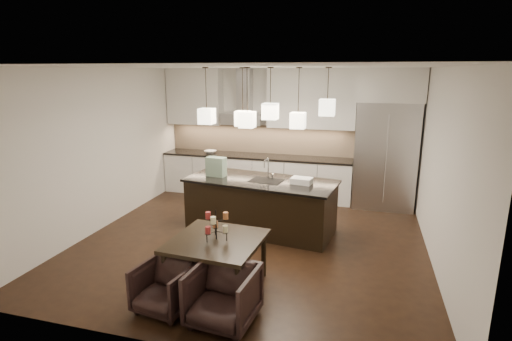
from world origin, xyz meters
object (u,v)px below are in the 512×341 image
(refrigerator, at_px, (385,156))
(dining_table, at_px, (217,263))
(island_body, at_px, (261,206))
(armchair_right, at_px, (223,296))
(armchair_left, at_px, (165,287))

(refrigerator, height_order, dining_table, refrigerator)
(island_body, distance_m, dining_table, 2.03)
(refrigerator, bearing_deg, armchair_right, -111.39)
(dining_table, bearing_deg, refrigerator, 65.05)
(dining_table, xyz_separation_m, armchair_right, (0.33, -0.69, -0.01))
(dining_table, relative_size, armchair_left, 1.77)
(armchair_right, bearing_deg, dining_table, 121.15)
(island_body, distance_m, armchair_right, 2.73)
(armchair_left, xyz_separation_m, armchair_right, (0.74, -0.05, 0.04))
(armchair_right, bearing_deg, armchair_left, -178.45)
(island_body, relative_size, armchair_right, 3.47)
(dining_table, distance_m, armchair_left, 0.76)
(dining_table, bearing_deg, island_body, 92.55)
(armchair_left, bearing_deg, refrigerator, 69.59)
(dining_table, xyz_separation_m, armchair_left, (-0.41, -0.64, -0.05))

